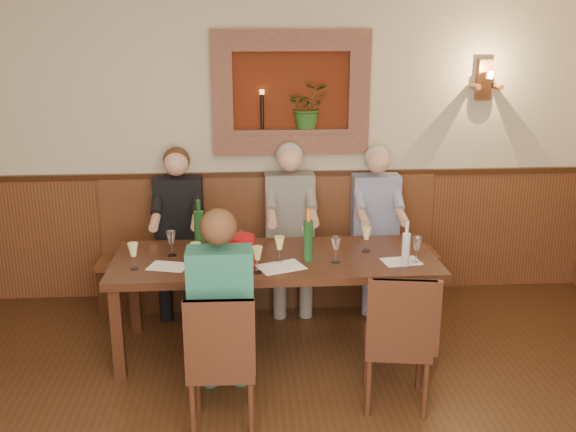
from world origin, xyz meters
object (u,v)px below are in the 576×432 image
Objects in this scene: bench at (270,265)px; chair_near_left at (223,387)px; person_chair_front at (222,327)px; wine_bottle_green_b at (199,230)px; water_bottle at (406,248)px; spittoon_bucket at (241,251)px; person_bench_mid at (290,240)px; person_bench_right at (376,240)px; person_bench_left at (179,244)px; wine_bottle_green_a at (308,240)px; dining_table at (275,266)px; chair_near_right at (396,366)px.

bench is 3.27× the size of chair_near_left.
wine_bottle_green_b is (-0.19, 0.96, 0.35)m from person_chair_front.
wine_bottle_green_b reaches higher than water_bottle.
bench is 1.25m from spittoon_bucket.
person_bench_mid is 1.03× the size of person_bench_right.
wine_bottle_green_b is at bearing 100.54° from chair_near_left.
spittoon_bucket is 1.18m from water_bottle.
person_chair_front is at bearing -108.94° from person_bench_mid.
person_bench_left is 3.60× the size of wine_bottle_green_a.
water_bottle is (0.92, -0.25, 0.20)m from dining_table.
chair_near_right is 1.09m from wine_bottle_green_a.
bench is 0.84m from person_bench_left.
spittoon_bucket is at bearing -113.26° from person_bench_mid.
chair_near_left is 1.93m from person_bench_mid.
person_bench_mid is 0.77m from person_bench_right.
person_chair_front reaches higher than water_bottle.
bench is (0.00, 0.94, -0.35)m from dining_table.
bench is 9.11× the size of water_bottle.
bench is 2.18× the size of person_chair_front.
spittoon_bucket is (0.12, 0.62, 0.30)m from person_chair_front.
person_bench_right is (0.77, 0.00, -0.02)m from person_bench_mid.
chair_near_left is 4.10× the size of spittoon_bucket.
wine_bottle_green_a is (-0.71, -0.93, 0.33)m from person_bench_right.
dining_table is 1.18m from chair_near_right.
person_chair_front is 4.18× the size of water_bottle.
chair_near_right is 1.70m from person_bench_right.
person_chair_front is at bearing -173.04° from chair_near_right.
chair_near_left is 1.13m from chair_near_right.
chair_near_left is at bearing -162.49° from chair_near_right.
person_bench_left reaches higher than chair_near_right.
person_bench_mid reaches higher than person_bench_left.
wine_bottle_green_b is (-0.57, 0.18, 0.24)m from dining_table.
wine_bottle_green_a is (1.03, -0.93, 0.33)m from person_bench_left.
chair_near_right reaches higher than dining_table.
person_bench_left is at bearing 108.71° from wine_bottle_green_b.
person_bench_left reaches higher than dining_table.
wine_bottle_green_b reaches higher than spittoon_bucket.
person_bench_mid is at bearing 74.38° from chair_near_left.
person_bench_left is at bearing 118.30° from spittoon_bucket.
chair_near_left is at bearing -90.12° from person_chair_front.
spittoon_bucket is (-0.99, 0.66, 0.59)m from chair_near_right.
person_bench_mid is at bearing -179.91° from person_bench_right.
chair_near_right is (1.12, 0.17, 0.01)m from chair_near_left.
wine_bottle_green_b is (-0.31, 0.34, 0.05)m from spittoon_bucket.
bench is 13.42× the size of spittoon_bucket.
person_bench_right is at bearing 0.09° from person_bench_mid.
water_bottle reaches higher than spittoon_bucket.
wine_bottle_green_a is (0.24, -0.10, 0.24)m from dining_table.
wine_bottle_green_b is at bearing -156.34° from person_bench_right.
wine_bottle_green_a reaches higher than water_bottle.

